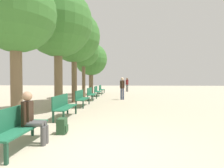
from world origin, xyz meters
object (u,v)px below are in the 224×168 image
Objects in this scene: bench_row_0 at (18,124)px; bench_row_2 at (81,97)px; bench_row_3 at (91,93)px; pedestrian_near at (127,84)px; pedestrian_mid at (122,87)px; bench_row_1 at (63,105)px; bench_row_4 at (97,90)px; tree_row_3 at (84,51)px; tree_row_0 at (15,14)px; bench_row_5 at (101,89)px; person_seated at (32,116)px; tree_row_2 at (74,37)px; tree_row_4 at (91,59)px; backpack at (62,126)px; tree_row_1 at (58,23)px.

bench_row_2 is (0.00, 6.13, 0.00)m from bench_row_0.
bench_row_3 is 0.97× the size of pedestrian_near.
bench_row_3 is at bearing -170.83° from pedestrian_mid.
bench_row_3 is at bearing 90.00° from bench_row_0.
bench_row_4 is at bearing 90.00° from bench_row_1.
bench_row_3 is (0.00, 3.07, 0.00)m from bench_row_2.
bench_row_3 is 0.33× the size of tree_row_3.
tree_row_0 is (-0.89, 1.38, 3.05)m from bench_row_0.
bench_row_5 is 15.14m from person_seated.
tree_row_2 is at bearing -96.71° from bench_row_5.
tree_row_4 reaches higher than pedestrian_near.
tree_row_0 reaches higher than person_seated.
pedestrian_near is at bearing 70.39° from tree_row_2.
pedestrian_near is at bearing 82.63° from backpack.
bench_row_4 is at bearing -63.24° from tree_row_4.
bench_row_3 is (0.00, 6.13, 0.00)m from bench_row_1.
bench_row_2 is 0.28× the size of tree_row_1.
tree_row_4 is 14.18m from person_seated.
backpack is (1.56, -9.62, -3.69)m from tree_row_3.
tree_row_3 reaches higher than pedestrian_mid.
bench_row_3 is 0.28× the size of tree_row_1.
bench_row_0 is 0.33× the size of tree_row_3.
tree_row_4 is 6.10m from pedestrian_mid.
bench_row_5 is at bearing 92.69° from backpack.
bench_row_1 is at bearing -100.75° from pedestrian_near.
bench_row_5 is at bearing 55.89° from tree_row_4.
bench_row_3 is at bearing 90.00° from bench_row_2.
tree_row_0 reaches higher than bench_row_1.
bench_row_3 and bench_row_4 have the same top height.
tree_row_4 is (0.00, 3.38, -0.29)m from tree_row_3.
pedestrian_mid is at bearing 77.29° from person_seated.
tree_row_1 is 6.65m from pedestrian_mid.
bench_row_3 is 2.43m from pedestrian_mid.
pedestrian_near is at bearing 64.14° from tree_row_3.
bench_row_2 is 6.13m from bench_row_4.
tree_row_3 is at bearing 96.14° from person_seated.
tree_row_3 is 3.39m from tree_row_4.
bench_row_5 reaches higher than backpack.
pedestrian_mid is at bearing 55.31° from tree_row_1.
bench_row_2 is at bearing -124.32° from pedestrian_mid.
tree_row_0 is at bearing -100.56° from bench_row_2.
person_seated is (0.24, 0.20, 0.15)m from bench_row_0.
bench_row_3 is 9.01m from person_seated.
tree_row_2 reaches higher than bench_row_5.
person_seated reaches higher than bench_row_1.
backpack is (1.56, -6.77, -4.22)m from tree_row_2.
backpack is (0.67, -8.17, -0.31)m from bench_row_3.
tree_row_0 is 0.92× the size of tree_row_3.
tree_row_1 reaches higher than bench_row_1.
tree_row_4 is at bearing 100.41° from bench_row_3.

